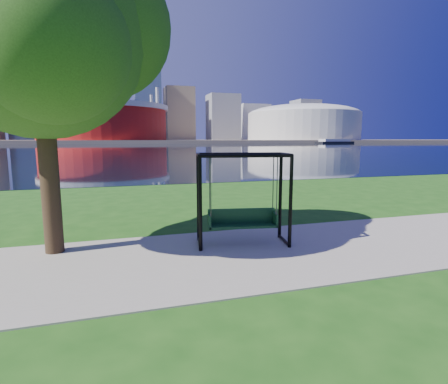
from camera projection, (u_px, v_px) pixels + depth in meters
name	position (u px, v px, depth m)	size (l,w,h in m)	color
ground	(221.00, 249.00, 8.04)	(900.00, 900.00, 0.00)	#1E5114
path	(228.00, 256.00, 7.57)	(120.00, 4.00, 0.03)	#9E937F
river	(125.00, 148.00, 104.52)	(900.00, 180.00, 0.02)	black
far_bank	(119.00, 141.00, 297.32)	(900.00, 228.00, 2.00)	#937F60
stadium	(103.00, 121.00, 225.31)	(83.00, 83.00, 32.00)	maroon
arena	(303.00, 122.00, 266.83)	(84.00, 84.00, 26.56)	beige
skyline	(112.00, 101.00, 303.54)	(392.00, 66.00, 96.50)	gray
swing	(243.00, 201.00, 8.28)	(2.28, 1.29, 2.20)	black
park_tree	(36.00, 27.00, 7.11)	(5.55, 5.02, 6.90)	#2E2114
barge	(335.00, 141.00, 218.64)	(28.22, 13.00, 2.73)	black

